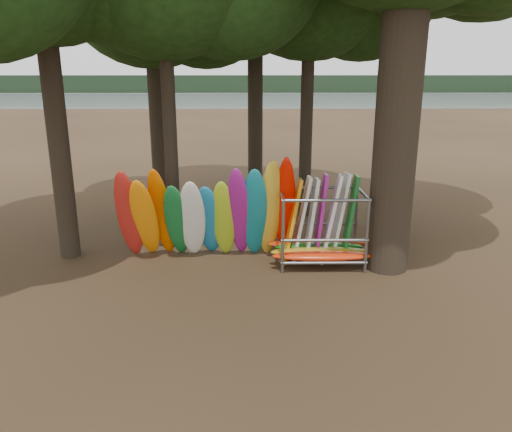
{
  "coord_description": "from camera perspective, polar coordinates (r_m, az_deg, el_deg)",
  "views": [
    {
      "loc": [
        0.31,
        -11.92,
        5.36
      ],
      "look_at": [
        0.49,
        1.5,
        1.4
      ],
      "focal_mm": 35.0,
      "sensor_mm": 36.0,
      "label": 1
    }
  ],
  "objects": [
    {
      "name": "storage_rack",
      "position": [
        14.22,
        7.44,
        -1.66
      ],
      "size": [
        3.02,
        1.55,
        2.59
      ],
      "color": "slate",
      "rests_on": "ground"
    },
    {
      "name": "ground",
      "position": [
        13.07,
        -2.09,
        -7.78
      ],
      "size": [
        120.0,
        120.0,
        0.0
      ],
      "primitive_type": "plane",
      "color": "#47331E",
      "rests_on": "ground"
    },
    {
      "name": "lake",
      "position": [
        72.12,
        -1.05,
        12.17
      ],
      "size": [
        160.0,
        160.0,
        0.0
      ],
      "primitive_type": "plane",
      "color": "gray",
      "rests_on": "ground"
    },
    {
      "name": "kayak_row",
      "position": [
        14.27,
        -5.5,
        0.08
      ],
      "size": [
        5.12,
        1.95,
        3.24
      ],
      "color": "red",
      "rests_on": "ground"
    },
    {
      "name": "far_shore",
      "position": [
        121.97,
        -0.96,
        14.85
      ],
      "size": [
        160.0,
        4.0,
        4.0
      ],
      "primitive_type": "cube",
      "color": "black",
      "rests_on": "ground"
    }
  ]
}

